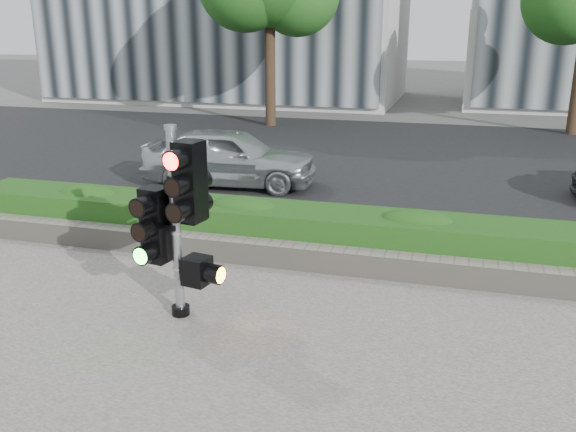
{
  "coord_description": "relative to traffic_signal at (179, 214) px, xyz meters",
  "views": [
    {
      "loc": [
        1.99,
        -6.11,
        3.4
      ],
      "look_at": [
        0.09,
        0.6,
        1.22
      ],
      "focal_mm": 38.0,
      "sensor_mm": 36.0,
      "label": 1
    }
  ],
  "objects": [
    {
      "name": "car_silver",
      "position": [
        -1.74,
        6.08,
        -0.65
      ],
      "size": [
        3.9,
        1.86,
        1.29
      ],
      "primitive_type": "imported",
      "rotation": [
        0.0,
        0.0,
        1.66
      ],
      "color": "#B3B6BB",
      "rests_on": "road"
    },
    {
      "name": "curb",
      "position": [
        1.07,
        3.1,
        -1.25
      ],
      "size": [
        60.0,
        0.25,
        0.12
      ],
      "primitive_type": "cube",
      "color": "gray",
      "rests_on": "ground"
    },
    {
      "name": "hedge",
      "position": [
        1.07,
        2.5,
        -0.94
      ],
      "size": [
        12.0,
        1.0,
        0.68
      ],
      "primitive_type": "cube",
      "color": "#397624",
      "rests_on": "sidewalk"
    },
    {
      "name": "traffic_signal",
      "position": [
        0.0,
        0.0,
        0.0
      ],
      "size": [
        0.83,
        0.66,
        2.32
      ],
      "rotation": [
        0.0,
        0.0,
        -0.18
      ],
      "color": "black",
      "rests_on": "sidewalk"
    },
    {
      "name": "ground",
      "position": [
        1.07,
        -0.05,
        -1.31
      ],
      "size": [
        120.0,
        120.0,
        0.0
      ],
      "primitive_type": "plane",
      "color": "#51514C",
      "rests_on": "ground"
    },
    {
      "name": "stone_wall",
      "position": [
        1.07,
        1.85,
        -1.11
      ],
      "size": [
        12.0,
        0.32,
        0.34
      ],
      "primitive_type": "cube",
      "color": "gray",
      "rests_on": "sidewalk"
    },
    {
      "name": "road",
      "position": [
        1.07,
        9.95,
        -1.3
      ],
      "size": [
        60.0,
        13.0,
        0.02
      ],
      "primitive_type": "cube",
      "color": "black",
      "rests_on": "ground"
    }
  ]
}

